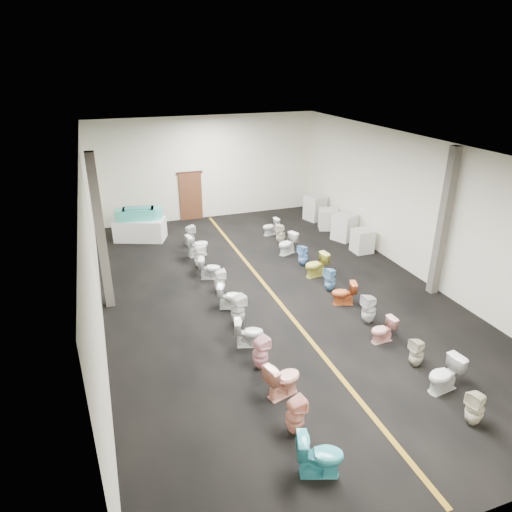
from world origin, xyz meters
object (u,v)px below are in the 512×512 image
object	(u,v)px
toilet_left_9	(199,256)
toilet_left_5	(238,310)
toilet_left_4	(249,333)
toilet_right_0	(475,408)
appliance_crate_d	(315,208)
toilet_right_5	(344,293)
appliance_crate_c	(328,219)
toilet_left_7	(220,281)
toilet_left_2	(283,379)
toilet_right_7	(316,265)
toilet_right_6	(330,279)
toilet_left_6	(230,297)
toilet_right_8	(303,255)
toilet_right_1	(445,375)
toilet_left_0	(320,455)
toilet_left_3	(260,353)
toilet_right_2	(417,353)
toilet_right_3	(383,330)
toilet_left_8	(210,268)
toilet_right_4	(369,309)
appliance_crate_b	(344,227)
bathtub	(139,214)
appliance_crate_a	(362,241)
toilet_right_10	(281,234)
display_table	(140,229)
toilet_left_11	(190,236)
toilet_left_1	(295,416)
toilet_right_9	(287,244)
toilet_left_10	(197,245)

from	to	relation	value
toilet_left_9	toilet_left_5	bearing A→B (deg)	171.70
toilet_left_4	toilet_right_0	xyz separation A→B (m)	(3.31, -4.05, 0.02)
appliance_crate_d	toilet_right_5	size ratio (longest dim) A/B	1.52
appliance_crate_c	toilet_left_7	distance (m)	7.16
toilet_left_2	toilet_right_7	xyz separation A→B (m)	(3.30, 5.05, -0.01)
toilet_right_6	toilet_left_6	bearing A→B (deg)	-109.37
toilet_left_4	toilet_right_8	bearing A→B (deg)	-23.90
appliance_crate_d	toilet_right_6	size ratio (longest dim) A/B	1.40
toilet_right_1	toilet_right_6	bearing A→B (deg)	173.65
toilet_left_0	toilet_left_3	xyz separation A→B (m)	(0.06, 3.13, -0.01)
toilet_right_0	toilet_right_2	world-z (taller)	toilet_right_0
toilet_right_0	toilet_right_3	distance (m)	3.07
toilet_left_8	toilet_left_2	bearing A→B (deg)	-160.14
toilet_right_8	toilet_left_3	bearing A→B (deg)	-50.70
toilet_left_6	toilet_right_3	world-z (taller)	toilet_left_6
toilet_left_2	toilet_left_9	bearing A→B (deg)	-13.72
appliance_crate_d	appliance_crate_c	bearing A→B (deg)	-90.00
toilet_right_0	toilet_right_4	world-z (taller)	toilet_right_4
appliance_crate_b	toilet_left_9	xyz separation A→B (m)	(-6.06, -0.69, -0.11)
appliance_crate_b	toilet_left_0	world-z (taller)	appliance_crate_b
bathtub	appliance_crate_a	xyz separation A→B (m)	(7.68, -4.08, -0.63)
appliance_crate_c	toilet_right_3	xyz separation A→B (m)	(-2.69, -8.06, -0.09)
toilet_right_5	toilet_right_6	bearing A→B (deg)	-164.54
appliance_crate_a	toilet_left_6	xyz separation A→B (m)	(-5.87, -2.39, -0.07)
toilet_right_5	toilet_right_8	world-z (taller)	toilet_right_8
toilet_right_10	toilet_left_2	bearing A→B (deg)	-8.53
display_table	toilet_left_7	distance (m)	5.72
toilet_right_1	display_table	bearing A→B (deg)	-163.38
appliance_crate_a	toilet_left_3	world-z (taller)	appliance_crate_a
bathtub	toilet_right_3	xyz separation A→B (m)	(4.99, -9.43, -0.74)
toilet_left_3	toilet_left_7	distance (m)	3.98
toilet_right_4	toilet_right_6	xyz separation A→B (m)	(-0.09, 2.04, -0.04)
toilet_left_0	toilet_right_3	bearing A→B (deg)	-27.84
toilet_left_9	toilet_left_3	bearing A→B (deg)	169.98
toilet_right_4	toilet_right_10	bearing A→B (deg)	178.02
toilet_left_7	display_table	bearing A→B (deg)	19.53
toilet_left_5	toilet_left_7	size ratio (longest dim) A/B	1.12
toilet_left_0	toilet_left_11	size ratio (longest dim) A/B	1.02
toilet_left_1	toilet_right_9	xyz separation A→B (m)	(3.36, 8.21, -0.01)
toilet_right_1	toilet_left_2	bearing A→B (deg)	-114.85
toilet_left_8	toilet_right_7	bearing A→B (deg)	-87.64
toilet_right_1	toilet_right_10	bearing A→B (deg)	172.64
toilet_left_10	toilet_right_9	distance (m)	3.32
toilet_right_0	toilet_right_9	xyz separation A→B (m)	(-0.06, 9.18, 0.00)
toilet_left_5	toilet_right_9	distance (m)	5.15
bathtub	toilet_right_4	size ratio (longest dim) A/B	2.17
toilet_left_8	appliance_crate_d	bearing A→B (deg)	-35.05
toilet_left_5	toilet_right_7	size ratio (longest dim) A/B	1.06
toilet_left_0	toilet_left_6	world-z (taller)	toilet_left_0
appliance_crate_c	toilet_left_11	distance (m)	5.95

